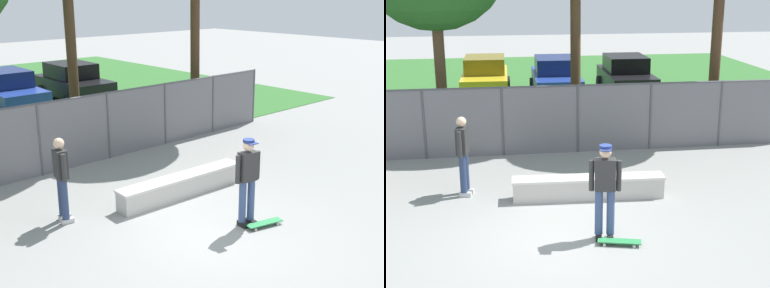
% 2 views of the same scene
% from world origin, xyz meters
% --- Properties ---
extents(ground_plane, '(80.00, 80.00, 0.00)m').
position_xyz_m(ground_plane, '(0.00, 0.00, 0.00)').
color(ground_plane, gray).
extents(concrete_ledge, '(3.40, 0.64, 0.50)m').
position_xyz_m(concrete_ledge, '(0.76, 1.79, 0.25)').
color(concrete_ledge, '#B7B5AD').
rests_on(concrete_ledge, ground).
extents(skateboarder, '(0.59, 0.34, 1.84)m').
position_xyz_m(skateboarder, '(0.71, -0.26, 1.03)').
color(skateboarder, black).
rests_on(skateboarder, ground).
extents(skateboard, '(0.82, 0.40, 0.09)m').
position_xyz_m(skateboard, '(0.93, -0.57, 0.07)').
color(skateboard, '#2D8C4C').
rests_on(skateboard, ground).
extents(chainlink_fence, '(14.68, 0.07, 1.93)m').
position_xyz_m(chainlink_fence, '(0.00, 5.27, 1.04)').
color(chainlink_fence, '#4C4C51').
rests_on(chainlink_fence, ground).
extents(car_blue, '(2.09, 4.24, 1.66)m').
position_xyz_m(car_blue, '(1.28, 12.85, 0.84)').
color(car_blue, '#233D9E').
rests_on(car_blue, ground).
extents(car_black, '(2.09, 4.24, 1.66)m').
position_xyz_m(car_black, '(4.23, 12.89, 0.84)').
color(car_black, black).
rests_on(car_black, ground).
extents(bystander, '(0.34, 0.59, 1.82)m').
position_xyz_m(bystander, '(-1.97, 2.41, 1.01)').
color(bystander, beige).
rests_on(bystander, ground).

